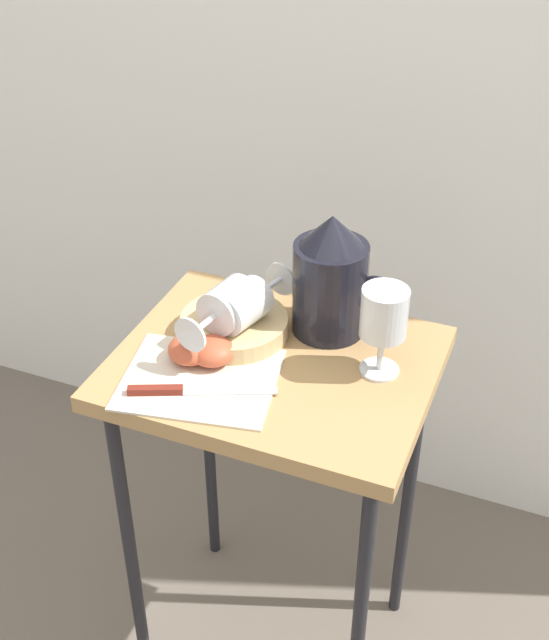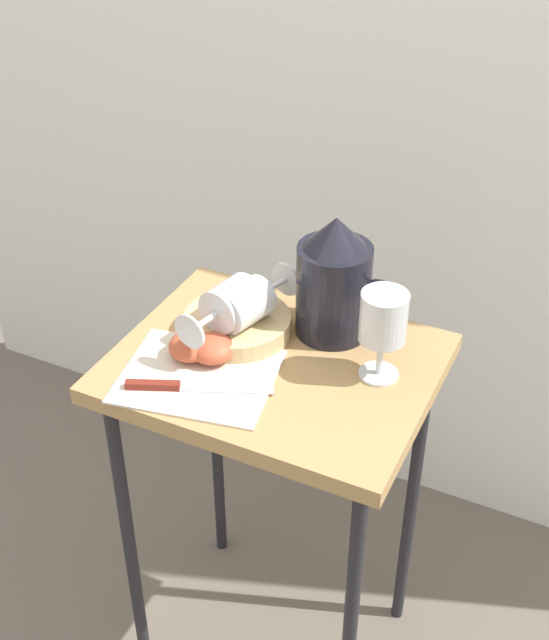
{
  "view_description": "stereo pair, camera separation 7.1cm",
  "coord_description": "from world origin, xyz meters",
  "px_view_note": "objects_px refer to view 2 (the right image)",
  "views": [
    {
      "loc": [
        0.41,
        -1.01,
        1.56
      ],
      "look_at": [
        0.0,
        0.0,
        0.81
      ],
      "focal_mm": 47.07,
      "sensor_mm": 36.0,
      "label": 1
    },
    {
      "loc": [
        0.47,
        -0.98,
        1.56
      ],
      "look_at": [
        0.0,
        0.0,
        0.81
      ],
      "focal_mm": 47.07,
      "sensor_mm": 36.0,
      "label": 2
    }
  ],
  "objects_px": {
    "wine_glass_tipped_near": "(246,303)",
    "apple_half_left": "(191,346)",
    "wine_glass_upright": "(383,322)",
    "table": "(275,403)",
    "knife": "(177,387)",
    "basket_tray": "(237,325)",
    "apple_half_right": "(213,348)",
    "wine_glass_tipped_far": "(230,304)",
    "pitcher": "(334,287)"
  },
  "relations": [
    {
      "from": "table",
      "to": "wine_glass_upright",
      "type": "relative_size",
      "value": 4.8
    },
    {
      "from": "table",
      "to": "wine_glass_tipped_near",
      "type": "bearing_deg",
      "value": 152.72
    },
    {
      "from": "wine_glass_upright",
      "to": "apple_half_right",
      "type": "height_order",
      "value": "wine_glass_upright"
    },
    {
      "from": "basket_tray",
      "to": "apple_half_right",
      "type": "relative_size",
      "value": 2.44
    },
    {
      "from": "wine_glass_upright",
      "to": "basket_tray",
      "type": "bearing_deg",
      "value": 179.19
    },
    {
      "from": "wine_glass_upright",
      "to": "wine_glass_tipped_near",
      "type": "distance_m",
      "value": 0.24
    },
    {
      "from": "wine_glass_tipped_near",
      "to": "apple_half_left",
      "type": "height_order",
      "value": "wine_glass_tipped_near"
    },
    {
      "from": "basket_tray",
      "to": "wine_glass_tipped_far",
      "type": "bearing_deg",
      "value": -89.14
    },
    {
      "from": "wine_glass_tipped_far",
      "to": "apple_half_left",
      "type": "xyz_separation_m",
      "value": [
        -0.03,
        -0.07,
        -0.05
      ]
    },
    {
      "from": "wine_glass_upright",
      "to": "wine_glass_tipped_far",
      "type": "height_order",
      "value": "wine_glass_upright"
    },
    {
      "from": "pitcher",
      "to": "apple_half_right",
      "type": "distance_m",
      "value": 0.22
    },
    {
      "from": "wine_glass_tipped_near",
      "to": "apple_half_left",
      "type": "relative_size",
      "value": 2.17
    },
    {
      "from": "wine_glass_tipped_far",
      "to": "apple_half_left",
      "type": "relative_size",
      "value": 2.08
    },
    {
      "from": "apple_half_left",
      "to": "wine_glass_tipped_near",
      "type": "bearing_deg",
      "value": 58.11
    },
    {
      "from": "apple_half_left",
      "to": "knife",
      "type": "distance_m",
      "value": 0.09
    },
    {
      "from": "pitcher",
      "to": "wine_glass_tipped_far",
      "type": "bearing_deg",
      "value": -144.53
    },
    {
      "from": "pitcher",
      "to": "apple_half_right",
      "type": "xyz_separation_m",
      "value": [
        -0.14,
        -0.16,
        -0.06
      ]
    },
    {
      "from": "wine_glass_upright",
      "to": "apple_half_right",
      "type": "distance_m",
      "value": 0.28
    },
    {
      "from": "table",
      "to": "wine_glass_upright",
      "type": "bearing_deg",
      "value": 12.66
    },
    {
      "from": "apple_half_left",
      "to": "knife",
      "type": "height_order",
      "value": "apple_half_left"
    },
    {
      "from": "wine_glass_tipped_near",
      "to": "wine_glass_upright",
      "type": "bearing_deg",
      "value": 0.33
    },
    {
      "from": "wine_glass_tipped_near",
      "to": "apple_half_left",
      "type": "xyz_separation_m",
      "value": [
        -0.05,
        -0.09,
        -0.05
      ]
    },
    {
      "from": "wine_glass_upright",
      "to": "apple_half_left",
      "type": "xyz_separation_m",
      "value": [
        -0.29,
        -0.09,
        -0.08
      ]
    },
    {
      "from": "wine_glass_upright",
      "to": "wine_glass_tipped_far",
      "type": "relative_size",
      "value": 0.99
    },
    {
      "from": "apple_half_right",
      "to": "apple_half_left",
      "type": "bearing_deg",
      "value": -164.72
    },
    {
      "from": "apple_half_left",
      "to": "wine_glass_tipped_far",
      "type": "bearing_deg",
      "value": 63.7
    },
    {
      "from": "basket_tray",
      "to": "wine_glass_upright",
      "type": "relative_size",
      "value": 1.19
    },
    {
      "from": "table",
      "to": "pitcher",
      "type": "xyz_separation_m",
      "value": [
        0.05,
        0.12,
        0.18
      ]
    },
    {
      "from": "wine_glass_tipped_near",
      "to": "wine_glass_tipped_far",
      "type": "distance_m",
      "value": 0.03
    },
    {
      "from": "pitcher",
      "to": "wine_glass_tipped_far",
      "type": "xyz_separation_m",
      "value": [
        -0.14,
        -0.1,
        -0.01
      ]
    },
    {
      "from": "pitcher",
      "to": "apple_half_right",
      "type": "height_order",
      "value": "pitcher"
    },
    {
      "from": "apple_half_left",
      "to": "basket_tray",
      "type": "bearing_deg",
      "value": 69.72
    },
    {
      "from": "wine_glass_upright",
      "to": "wine_glass_tipped_near",
      "type": "xyz_separation_m",
      "value": [
        -0.23,
        -0.0,
        -0.03
      ]
    },
    {
      "from": "table",
      "to": "apple_half_right",
      "type": "relative_size",
      "value": 9.84
    },
    {
      "from": "wine_glass_tipped_near",
      "to": "table",
      "type": "bearing_deg",
      "value": -27.28
    },
    {
      "from": "knife",
      "to": "wine_glass_tipped_far",
      "type": "bearing_deg",
      "value": 85.37
    },
    {
      "from": "table",
      "to": "wine_glass_upright",
      "type": "distance_m",
      "value": 0.26
    },
    {
      "from": "basket_tray",
      "to": "wine_glass_tipped_far",
      "type": "relative_size",
      "value": 1.17
    },
    {
      "from": "basket_tray",
      "to": "knife",
      "type": "xyz_separation_m",
      "value": [
        -0.01,
        -0.18,
        -0.01
      ]
    },
    {
      "from": "apple_half_left",
      "to": "knife",
      "type": "relative_size",
      "value": 0.34
    },
    {
      "from": "wine_glass_upright",
      "to": "apple_half_left",
      "type": "bearing_deg",
      "value": -162.83
    },
    {
      "from": "table",
      "to": "knife",
      "type": "bearing_deg",
      "value": -126.93
    },
    {
      "from": "basket_tray",
      "to": "wine_glass_upright",
      "type": "xyz_separation_m",
      "value": [
        0.26,
        -0.0,
        0.09
      ]
    },
    {
      "from": "basket_tray",
      "to": "apple_half_right",
      "type": "height_order",
      "value": "apple_half_right"
    },
    {
      "from": "apple_half_right",
      "to": "wine_glass_tipped_near",
      "type": "bearing_deg",
      "value": 75.24
    },
    {
      "from": "pitcher",
      "to": "apple_half_right",
      "type": "bearing_deg",
      "value": -131.31
    },
    {
      "from": "basket_tray",
      "to": "apple_half_right",
      "type": "distance_m",
      "value": 0.08
    },
    {
      "from": "basket_tray",
      "to": "wine_glass_tipped_near",
      "type": "distance_m",
      "value": 0.06
    },
    {
      "from": "wine_glass_upright",
      "to": "table",
      "type": "bearing_deg",
      "value": -167.34
    },
    {
      "from": "basket_tray",
      "to": "knife",
      "type": "relative_size",
      "value": 0.84
    }
  ]
}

